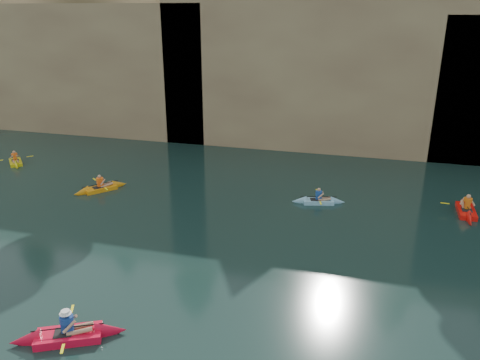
# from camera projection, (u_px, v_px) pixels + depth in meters

# --- Properties ---
(ground) EXTENTS (160.00, 160.00, 0.00)m
(ground) POSITION_uv_depth(u_px,v_px,m) (187.00, 343.00, 14.54)
(ground) COLOR black
(ground) RESTS_ON ground
(cliff) EXTENTS (70.00, 16.00, 12.00)m
(cliff) POSITION_uv_depth(u_px,v_px,m) (314.00, 56.00, 39.64)
(cliff) COLOR tan
(cliff) RESTS_ON ground
(cliff_slab_west) EXTENTS (26.00, 2.40, 10.56)m
(cliff_slab_west) POSITION_uv_depth(u_px,v_px,m) (57.00, 67.00, 38.13)
(cliff_slab_west) COLOR #948359
(cliff_slab_west) RESTS_ON ground
(cliff_slab_center) EXTENTS (24.00, 2.40, 11.40)m
(cliff_slab_center) POSITION_uv_depth(u_px,v_px,m) (329.00, 71.00, 32.55)
(cliff_slab_center) COLOR #948359
(cliff_slab_center) RESTS_ON ground
(sea_cave_west) EXTENTS (4.50, 1.00, 4.00)m
(sea_cave_west) POSITION_uv_depth(u_px,v_px,m) (78.00, 110.00, 38.18)
(sea_cave_west) COLOR black
(sea_cave_west) RESTS_ON ground
(sea_cave_center) EXTENTS (3.50, 1.00, 3.20)m
(sea_cave_center) POSITION_uv_depth(u_px,v_px,m) (244.00, 125.00, 34.85)
(sea_cave_center) COLOR black
(sea_cave_center) RESTS_ON ground
(sea_cave_east) EXTENTS (5.00, 1.00, 4.50)m
(sea_cave_east) POSITION_uv_depth(u_px,v_px,m) (446.00, 129.00, 31.17)
(sea_cave_east) COLOR black
(sea_cave_east) RESTS_ON ground
(main_kayaker) EXTENTS (3.54, 2.29, 1.32)m
(main_kayaker) POSITION_uv_depth(u_px,v_px,m) (69.00, 335.00, 14.64)
(main_kayaker) COLOR red
(main_kayaker) RESTS_ON ground
(kayaker_orange) EXTENTS (2.51, 2.85, 1.18)m
(kayaker_orange) POSITION_uv_depth(u_px,v_px,m) (101.00, 188.00, 26.69)
(kayaker_orange) COLOR orange
(kayaker_orange) RESTS_ON ground
(kayaker_red_far) EXTENTS (2.50, 3.48, 1.28)m
(kayaker_red_far) POSITION_uv_depth(u_px,v_px,m) (466.00, 210.00, 23.72)
(kayaker_red_far) COLOR red
(kayaker_red_far) RESTS_ON ground
(kayaker_yellow) EXTENTS (2.44, 2.50, 1.14)m
(kayaker_yellow) POSITION_uv_depth(u_px,v_px,m) (16.00, 162.00, 31.27)
(kayaker_yellow) COLOR #D5C811
(kayaker_yellow) RESTS_ON ground
(kayaker_ltblue_mid) EXTENTS (2.91, 2.12, 1.08)m
(kayaker_ltblue_mid) POSITION_uv_depth(u_px,v_px,m) (318.00, 201.00, 24.95)
(kayaker_ltblue_mid) COLOR #7CB7D0
(kayaker_ltblue_mid) RESTS_ON ground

